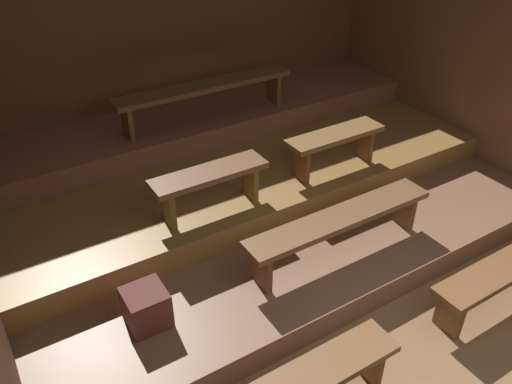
{
  "coord_description": "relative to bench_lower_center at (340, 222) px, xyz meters",
  "views": [
    {
      "loc": [
        -2.37,
        -0.91,
        3.16
      ],
      "look_at": [
        -0.27,
        2.47,
        0.58
      ],
      "focal_mm": 35.67,
      "sensor_mm": 36.0,
      "label": 1
    }
  ],
  "objects": [
    {
      "name": "bench_upper_center",
      "position": [
        -0.17,
        2.14,
        0.5
      ],
      "size": [
        2.04,
        0.3,
        0.4
      ],
      "color": "brown",
      "rests_on": "platform_upper"
    },
    {
      "name": "wall_back",
      "position": [
        -0.09,
        2.89,
        0.7
      ],
      "size": [
        5.93,
        0.06,
        2.56
      ],
      "primitive_type": "cube",
      "color": "brown",
      "rests_on": "ground"
    },
    {
      "name": "platform_middle",
      "position": [
        -0.09,
        1.69,
        -0.21
      ],
      "size": [
        5.13,
        2.34,
        0.25
      ],
      "primitive_type": "cube",
      "color": "olive",
      "rests_on": "platform_lower"
    },
    {
      "name": "bench_lower_center",
      "position": [
        0.0,
        0.0,
        0.0
      ],
      "size": [
        1.82,
        0.3,
        0.4
      ],
      "color": "brown",
      "rests_on": "platform_lower"
    },
    {
      "name": "ground",
      "position": [
        -0.09,
        0.59,
        -0.62
      ],
      "size": [
        5.93,
        5.34,
        0.08
      ],
      "primitive_type": "cube",
      "color": "olive"
    },
    {
      "name": "platform_upper",
      "position": [
        -0.09,
        2.35,
        0.04
      ],
      "size": [
        5.13,
        1.02,
        0.25
      ],
      "primitive_type": "cube",
      "color": "#945E49",
      "rests_on": "platform_middle"
    },
    {
      "name": "bench_middle_left",
      "position": [
        -0.8,
        0.86,
        0.23
      ],
      "size": [
        1.06,
        0.3,
        0.4
      ],
      "color": "brown",
      "rests_on": "platform_middle"
    },
    {
      "name": "platform_lower",
      "position": [
        -0.09,
        1.16,
        -0.46
      ],
      "size": [
        5.13,
        3.4,
        0.25
      ],
      "primitive_type": "cube",
      "color": "#886048",
      "rests_on": "ground"
    },
    {
      "name": "wall_right",
      "position": [
        2.51,
        0.59,
        0.7
      ],
      "size": [
        0.06,
        5.34,
        2.56
      ],
      "primitive_type": "cube",
      "color": "brown",
      "rests_on": "ground"
    },
    {
      "name": "bench_middle_right",
      "position": [
        0.62,
        0.86,
        0.23
      ],
      "size": [
        1.06,
        0.3,
        0.4
      ],
      "color": "brown",
      "rests_on": "platform_middle"
    },
    {
      "name": "wooden_crate_lower",
      "position": [
        -1.73,
        0.12,
        -0.18
      ],
      "size": [
        0.3,
        0.3,
        0.3
      ],
      "primitive_type": "cube",
      "color": "brown",
      "rests_on": "platform_lower"
    }
  ]
}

